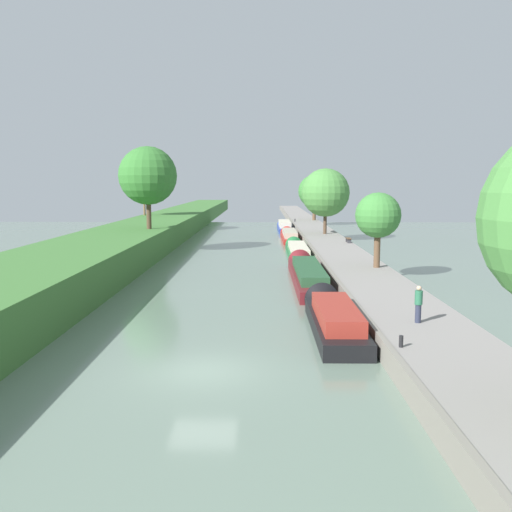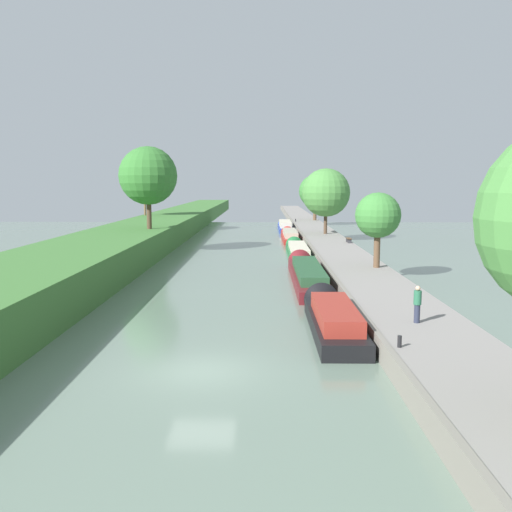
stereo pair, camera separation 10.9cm
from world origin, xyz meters
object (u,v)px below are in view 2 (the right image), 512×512
object	(u,v)px
mooring_bollard_near	(400,341)
narrowboat_green	(298,250)
narrowboat_blue	(285,226)
narrowboat_red	(290,235)
narrowboat_black	(332,317)
park_bench	(349,239)
mooring_bollard_far	(296,220)
narrowboat_maroon	(307,273)
person_walking	(417,303)

from	to	relation	value
mooring_bollard_near	narrowboat_green	bearing A→B (deg)	92.94
narrowboat_blue	narrowboat_green	bearing A→B (deg)	-89.66
narrowboat_red	narrowboat_blue	xyz separation A→B (m)	(-0.06, 14.14, 0.07)
narrowboat_green	narrowboat_red	size ratio (longest dim) A/B	1.04
narrowboat_black	park_bench	world-z (taller)	narrowboat_black
mooring_bollard_far	narrowboat_red	bearing A→B (deg)	-95.50
mooring_bollard_near	narrowboat_maroon	bearing A→B (deg)	95.91
narrowboat_maroon	narrowboat_green	size ratio (longest dim) A/B	1.17
park_bench	narrowboat_red	bearing A→B (deg)	115.12
narrowboat_black	narrowboat_maroon	xyz separation A→B (m)	(-0.21, 13.07, -0.00)
person_walking	park_bench	size ratio (longest dim) A/B	1.11
narrowboat_red	park_bench	distance (m)	13.16
narrowboat_blue	mooring_bollard_near	xyz separation A→B (m)	(1.92, -62.83, 0.55)
narrowboat_blue	park_bench	xyz separation A→B (m)	(5.64, -26.03, 0.67)
narrowboat_blue	park_bench	bearing A→B (deg)	-77.78
narrowboat_green	mooring_bollard_near	bearing A→B (deg)	-87.06
person_walking	park_bench	distance (m)	33.16
narrowboat_black	mooring_bollard_far	world-z (taller)	narrowboat_black
narrowboat_blue	mooring_bollard_far	xyz separation A→B (m)	(1.92, 5.17, 0.55)
narrowboat_maroon	narrowboat_green	world-z (taller)	narrowboat_maroon
narrowboat_black	mooring_bollard_far	bearing A→B (deg)	88.35
narrowboat_blue	person_walking	size ratio (longest dim) A/B	7.15
person_walking	narrowboat_black	bearing A→B (deg)	144.59
narrowboat_red	narrowboat_blue	world-z (taller)	narrowboat_blue
mooring_bollard_near	park_bench	world-z (taller)	park_bench
narrowboat_black	mooring_bollard_far	size ratio (longest dim) A/B	22.84
narrowboat_red	person_walking	bearing A→B (deg)	-85.52
narrowboat_maroon	mooring_bollard_near	xyz separation A→B (m)	(1.99, -19.23, 0.57)
narrowboat_black	park_bench	distance (m)	31.14
park_bench	person_walking	bearing A→B (deg)	-93.55
narrowboat_maroon	mooring_bollard_far	distance (m)	48.81
narrowboat_green	person_walking	world-z (taller)	person_walking
narrowboat_green	person_walking	size ratio (longest dim) A/B	8.09
person_walking	mooring_bollard_near	distance (m)	4.12
narrowboat_black	narrowboat_blue	world-z (taller)	narrowboat_blue
narrowboat_maroon	mooring_bollard_far	bearing A→B (deg)	87.66
narrowboat_maroon	narrowboat_green	bearing A→B (deg)	89.05
narrowboat_black	person_walking	distance (m)	4.40
narrowboat_black	mooring_bollard_near	xyz separation A→B (m)	(1.78, -6.16, 0.57)
narrowboat_red	person_walking	xyz separation A→B (m)	(3.53, -44.99, 1.27)
person_walking	mooring_bollard_near	size ratio (longest dim) A/B	3.69
mooring_bollard_far	park_bench	size ratio (longest dim) A/B	0.30
narrowboat_green	park_bench	distance (m)	6.21
narrowboat_black	mooring_bollard_near	world-z (taller)	narrowboat_black
narrowboat_red	park_bench	world-z (taller)	park_bench
narrowboat_green	narrowboat_blue	xyz separation A→B (m)	(-0.17, 28.86, 0.14)
person_walking	mooring_bollard_far	xyz separation A→B (m)	(-1.67, 64.29, -0.65)
narrowboat_black	park_bench	size ratio (longest dim) A/B	6.85
narrowboat_green	person_walking	distance (m)	30.48
mooring_bollard_near	park_bench	distance (m)	36.99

